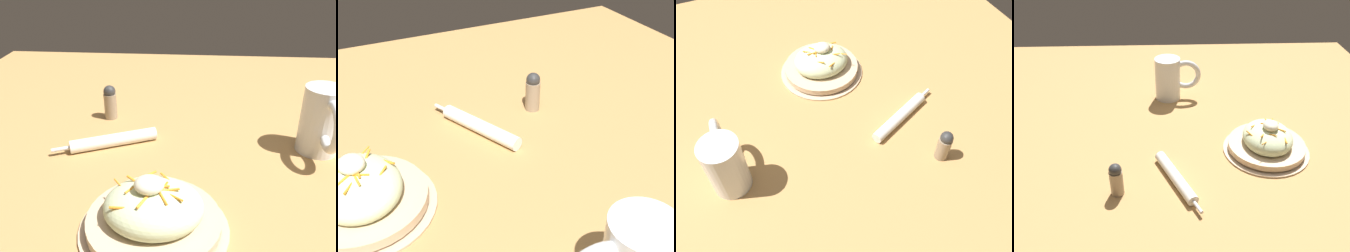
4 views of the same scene
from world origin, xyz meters
TOP-DOWN VIEW (x-y plane):
  - ground_plane at (0.00, 0.00)m, footprint 1.43×1.43m
  - salad_plate at (-0.07, -0.21)m, footprint 0.22×0.22m
  - beer_mug at (0.23, 0.04)m, footprint 0.08×0.15m
  - napkin_roll at (-0.18, 0.03)m, footprint 0.20×0.10m
  - salt_shaker at (-0.21, 0.16)m, footprint 0.03×0.03m

SIDE VIEW (x-z plane):
  - ground_plane at x=0.00m, z-range 0.00..0.00m
  - napkin_roll at x=-0.18m, z-range 0.00..0.03m
  - salad_plate at x=-0.07m, z-range -0.02..0.08m
  - salt_shaker at x=-0.21m, z-range 0.00..0.08m
  - beer_mug at x=0.23m, z-range 0.00..0.13m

